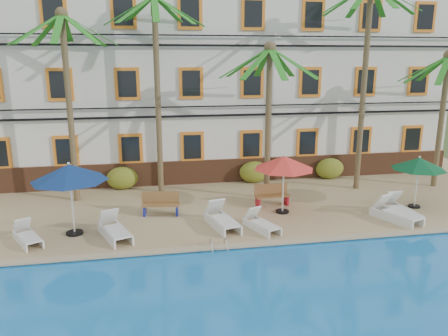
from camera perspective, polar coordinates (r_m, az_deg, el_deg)
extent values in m
plane|color=#384C23|center=(16.05, 4.13, -9.44)|extent=(100.00, 100.00, 0.00)
cube|color=tan|center=(20.58, 0.70, -3.65)|extent=(30.00, 12.00, 0.25)
cube|color=tan|center=(15.14, 5.00, -9.80)|extent=(30.00, 0.35, 0.06)
cube|color=silver|center=(24.55, -1.53, 11.42)|extent=(25.00, 6.00, 10.00)
cube|color=brown|center=(22.21, -0.25, -0.37)|extent=(25.00, 0.12, 1.20)
cube|color=orange|center=(21.94, -19.95, 2.08)|extent=(1.15, 0.10, 1.50)
cube|color=black|center=(21.89, -19.97, 2.05)|extent=(0.85, 0.04, 1.20)
cube|color=orange|center=(21.62, -12.09, 2.45)|extent=(1.15, 0.10, 1.50)
cube|color=black|center=(21.57, -12.10, 2.43)|extent=(0.85, 0.04, 1.20)
cube|color=orange|center=(21.72, -4.16, 2.79)|extent=(1.15, 0.10, 1.50)
cube|color=black|center=(21.68, -4.15, 2.76)|extent=(0.85, 0.04, 1.20)
cube|color=orange|center=(22.23, 3.56, 3.06)|extent=(1.15, 0.10, 1.50)
cube|color=black|center=(22.19, 3.59, 3.03)|extent=(0.85, 0.04, 1.20)
cube|color=orange|center=(23.12, 10.81, 3.26)|extent=(1.15, 0.10, 1.50)
cube|color=black|center=(23.08, 10.85, 3.24)|extent=(0.85, 0.04, 1.20)
cube|color=orange|center=(24.35, 17.43, 3.41)|extent=(1.15, 0.10, 1.50)
cube|color=black|center=(24.31, 17.48, 3.38)|extent=(0.85, 0.04, 1.20)
cube|color=orange|center=(25.88, 23.34, 3.49)|extent=(1.15, 0.10, 1.50)
cube|color=black|center=(25.83, 23.40, 3.47)|extent=(0.85, 0.04, 1.20)
cube|color=orange|center=(21.55, -20.64, 10.16)|extent=(1.15, 0.10, 1.50)
cube|color=black|center=(21.50, -20.67, 10.15)|extent=(0.85, 0.04, 1.20)
cube|color=orange|center=(21.23, -12.53, 10.67)|extent=(1.15, 0.10, 1.50)
cube|color=black|center=(21.18, -12.53, 10.66)|extent=(0.85, 0.04, 1.20)
cube|color=orange|center=(21.33, -4.31, 10.98)|extent=(1.15, 0.10, 1.50)
cube|color=black|center=(21.29, -4.30, 10.97)|extent=(0.85, 0.04, 1.20)
cube|color=orange|center=(21.85, 3.68, 11.06)|extent=(1.15, 0.10, 1.50)
cube|color=black|center=(21.80, 3.72, 11.05)|extent=(0.85, 0.04, 1.20)
cube|color=orange|center=(22.76, 11.17, 10.95)|extent=(1.15, 0.10, 1.50)
cube|color=black|center=(22.71, 11.22, 10.94)|extent=(0.85, 0.04, 1.20)
cube|color=orange|center=(24.01, 17.98, 10.69)|extent=(1.15, 0.10, 1.50)
cube|color=black|center=(23.96, 18.04, 10.68)|extent=(0.85, 0.04, 1.20)
cube|color=orange|center=(25.55, 24.03, 10.33)|extent=(1.15, 0.10, 1.50)
cube|color=black|center=(25.51, 24.09, 10.32)|extent=(0.85, 0.04, 1.20)
cube|color=orange|center=(21.61, -21.41, 18.63)|extent=(1.15, 0.10, 1.50)
cube|color=black|center=(21.57, -21.44, 18.64)|extent=(0.85, 0.04, 1.20)
cube|color=orange|center=(21.30, -13.01, 19.29)|extent=(1.15, 0.10, 1.50)
cube|color=black|center=(21.25, -13.02, 19.30)|extent=(0.85, 0.04, 1.20)
cube|color=orange|center=(21.40, -4.48, 19.56)|extent=(1.15, 0.10, 1.50)
cube|color=black|center=(21.35, -4.46, 19.57)|extent=(0.85, 0.04, 1.20)
cube|color=orange|center=(21.92, 3.82, 19.44)|extent=(1.15, 0.10, 1.50)
cube|color=black|center=(21.87, 3.86, 19.45)|extent=(0.85, 0.04, 1.20)
cube|color=orange|center=(22.82, 11.58, 18.99)|extent=(1.15, 0.10, 1.50)
cube|color=black|center=(22.77, 11.62, 19.00)|extent=(0.85, 0.04, 1.20)
cube|color=orange|center=(24.07, 18.58, 18.30)|extent=(1.15, 0.10, 1.50)
cube|color=black|center=(24.02, 18.64, 18.30)|extent=(0.85, 0.04, 1.20)
cube|color=orange|center=(25.60, 24.77, 17.47)|extent=(1.15, 0.10, 1.50)
cube|color=black|center=(25.56, 24.84, 17.47)|extent=(0.85, 0.04, 1.20)
cube|color=black|center=(21.54, -0.19, 6.90)|extent=(25.00, 0.08, 0.10)
cube|color=black|center=(21.48, -0.19, 8.09)|extent=(25.00, 0.08, 0.06)
cube|color=black|center=(21.37, -0.20, 15.71)|extent=(25.00, 0.08, 0.10)
cube|color=black|center=(21.39, -0.20, 16.92)|extent=(25.00, 0.08, 0.06)
cylinder|color=brown|center=(19.83, -19.49, 6.97)|extent=(0.26, 0.26, 7.93)
sphere|color=brown|center=(19.79, -20.48, 18.41)|extent=(0.50, 0.50, 0.50)
cube|color=#1E751B|center=(20.81, -19.80, 16.48)|extent=(0.28, 2.18, 1.27)
cube|color=#1E751B|center=(20.63, -22.13, 16.32)|extent=(1.74, 1.74, 1.27)
cube|color=#1E751B|center=(19.95, -23.50, 16.30)|extent=(2.18, 0.28, 1.27)
cube|color=#1E751B|center=(19.13, -23.06, 16.48)|extent=(1.74, 1.74, 1.27)
cube|color=#1E751B|center=(18.68, -20.88, 16.76)|extent=(0.28, 2.18, 1.27)
cube|color=#1E751B|center=(18.88, -18.33, 16.92)|extent=(1.74, 1.74, 1.27)
cube|color=#1E751B|center=(19.60, -17.06, 16.88)|extent=(2.18, 0.28, 1.27)
cube|color=#1E751B|center=(20.40, -17.74, 16.71)|extent=(1.74, 1.74, 1.27)
cylinder|color=brown|center=(20.10, -8.64, 8.90)|extent=(0.26, 0.26, 8.77)
cube|color=#1E751B|center=(21.20, -9.13, 19.33)|extent=(0.28, 2.18, 1.27)
cube|color=#1E751B|center=(20.87, -11.34, 19.32)|extent=(1.74, 1.74, 1.27)
cube|color=#1E751B|center=(20.12, -12.33, 19.48)|extent=(2.18, 0.28, 1.27)
cube|color=#1E751B|center=(19.35, -11.40, 19.75)|extent=(1.74, 1.74, 1.27)
cube|color=#1E751B|center=(19.04, -8.97, 19.94)|extent=(0.28, 2.18, 1.27)
cube|color=#1E751B|center=(19.40, -6.59, 19.91)|extent=(1.74, 1.74, 1.27)
cube|color=#1E751B|center=(20.18, -5.79, 19.70)|extent=(2.18, 0.28, 1.27)
cube|color=#1E751B|center=(20.92, -6.89, 19.47)|extent=(1.74, 1.74, 1.27)
cylinder|color=brown|center=(19.22, 5.79, 5.51)|extent=(0.26, 0.26, 6.60)
sphere|color=brown|center=(19.01, 6.04, 15.39)|extent=(0.50, 0.50, 0.50)
cube|color=#1E751B|center=(20.05, 5.11, 13.56)|extent=(0.28, 2.18, 1.27)
cube|color=#1E751B|center=(19.55, 3.14, 13.58)|extent=(1.74, 1.74, 1.27)
cube|color=#1E751B|center=(18.74, 2.72, 13.56)|extent=(2.18, 0.28, 1.27)
cube|color=#1E751B|center=(18.07, 4.28, 13.52)|extent=(1.74, 1.74, 1.27)
cube|color=#1E751B|center=(17.97, 6.98, 13.45)|extent=(0.28, 2.18, 1.27)
cube|color=#1E751B|center=(18.51, 9.01, 13.40)|extent=(1.74, 1.74, 1.27)
cube|color=#1E751B|center=(19.34, 9.16, 13.42)|extent=(2.18, 0.28, 1.27)
cube|color=#1E751B|center=(19.96, 7.54, 13.49)|extent=(1.74, 1.74, 1.27)
cylinder|color=brown|center=(21.47, 17.74, 9.49)|extent=(0.26, 0.26, 9.34)
cube|color=#1E751B|center=(22.53, 17.21, 20.05)|extent=(0.28, 2.18, 1.27)
cube|color=#1E751B|center=(21.91, 15.71, 20.33)|extent=(1.74, 1.74, 1.27)
cube|color=#1E751B|center=(22.60, 19.43, 19.86)|extent=(1.74, 1.74, 1.27)
cylinder|color=brown|center=(23.50, 26.48, 5.29)|extent=(0.26, 0.26, 6.30)
cube|color=#1E751B|center=(24.18, 25.61, 11.63)|extent=(0.28, 2.18, 1.27)
cube|color=#1E751B|center=(23.49, 24.51, 11.71)|extent=(1.74, 1.74, 1.27)
cube|color=#1E751B|center=(22.68, 24.94, 11.62)|extent=(2.18, 0.28, 1.27)
cube|color=#1E751B|center=(22.24, 26.76, 11.40)|extent=(1.74, 1.74, 1.27)
ellipsoid|color=#225719|center=(21.61, -13.14, -1.29)|extent=(1.50, 0.90, 1.10)
ellipsoid|color=#225719|center=(22.22, 3.94, -0.52)|extent=(1.50, 0.90, 1.10)
ellipsoid|color=#225719|center=(23.54, 13.64, -0.06)|extent=(1.50, 0.90, 1.10)
cylinder|color=black|center=(16.81, -18.92, -8.01)|extent=(0.60, 0.60, 0.09)
cylinder|color=silver|center=(16.40, -19.26, -3.98)|extent=(0.06, 0.06, 2.57)
cone|color=navy|center=(16.13, -19.55, -0.54)|extent=(2.67, 2.67, 0.59)
sphere|color=silver|center=(16.06, -19.65, 0.57)|extent=(0.10, 0.10, 0.10)
cylinder|color=black|center=(18.21, 7.62, -5.64)|extent=(0.55, 0.55, 0.08)
cylinder|color=silver|center=(17.86, 7.74, -2.20)|extent=(0.06, 0.06, 2.36)
cone|color=red|center=(17.62, 7.84, 0.72)|extent=(2.46, 2.46, 0.54)
sphere|color=silver|center=(17.56, 7.87, 1.65)|extent=(0.10, 0.10, 0.10)
cylinder|color=black|center=(20.36, 23.59, -4.60)|extent=(0.50, 0.50, 0.07)
cylinder|color=silver|center=(20.07, 23.87, -1.80)|extent=(0.06, 0.06, 2.14)
cone|color=#0A4C28|center=(19.88, 24.12, 0.56)|extent=(2.23, 2.23, 0.49)
sphere|color=silver|center=(19.82, 24.19, 1.31)|extent=(0.10, 0.10, 0.10)
cube|color=silver|center=(16.32, -24.07, -8.26)|extent=(1.03, 1.27, 0.05)
cube|color=silver|center=(16.98, -24.88, -6.76)|extent=(0.67, 0.63, 0.58)
cube|color=silver|center=(16.52, -25.13, -8.67)|extent=(0.85, 1.46, 0.27)
cube|color=silver|center=(16.64, -23.34, -8.33)|extent=(0.85, 1.46, 0.27)
cube|color=silver|center=(15.71, -13.76, -8.05)|extent=(1.08, 1.51, 0.06)
cube|color=silver|center=(16.48, -14.83, -6.15)|extent=(0.77, 0.70, 0.68)
cube|color=silver|center=(15.93, -15.11, -8.52)|extent=(0.76, 1.85, 0.32)
cube|color=silver|center=(16.10, -12.93, -8.14)|extent=(0.76, 1.85, 0.32)
cube|color=silver|center=(16.16, 0.16, -6.93)|extent=(0.97, 1.54, 0.07)
cube|color=silver|center=(16.93, -1.18, -5.03)|extent=(0.76, 0.66, 0.71)
cube|color=silver|center=(16.35, -1.29, -7.39)|extent=(0.53, 1.99, 0.33)
cube|color=silver|center=(16.59, 0.83, -7.06)|extent=(0.53, 1.99, 0.33)
cube|color=silver|center=(16.07, 5.43, -7.38)|extent=(0.93, 1.28, 0.05)
cube|color=silver|center=(16.60, 3.75, -5.86)|extent=(0.66, 0.60, 0.58)
cube|color=silver|center=(16.14, 4.16, -7.83)|extent=(0.67, 1.56, 0.27)
cube|color=silver|center=(16.44, 5.69, -7.44)|extent=(0.67, 1.56, 0.27)
cube|color=silver|center=(18.16, 22.26, -5.63)|extent=(1.12, 1.55, 0.07)
cube|color=silver|center=(18.64, 19.92, -4.11)|extent=(0.80, 0.72, 0.71)
cube|color=silver|center=(18.12, 20.89, -6.16)|extent=(0.79, 1.90, 0.33)
cube|color=silver|center=(18.62, 22.14, -5.74)|extent=(0.79, 1.90, 0.33)
cube|color=silver|center=(18.53, 22.61, -5.28)|extent=(0.72, 1.44, 0.07)
cube|color=silver|center=(19.21, 21.01, -3.67)|extent=(0.68, 0.55, 0.71)
cube|color=silver|center=(18.61, 21.25, -5.66)|extent=(0.16, 2.01, 0.33)
cube|color=silver|center=(18.98, 22.90, -5.45)|extent=(0.16, 2.01, 0.33)
cube|color=olive|center=(17.81, -8.26, -4.78)|extent=(1.55, 0.67, 0.06)
cube|color=olive|center=(17.94, -8.22, -3.74)|extent=(1.49, 0.28, 0.45)
cube|color=navy|center=(17.97, -10.30, -5.47)|extent=(0.15, 0.46, 0.40)
cube|color=navy|center=(17.83, -6.15, -5.48)|extent=(0.15, 0.46, 0.40)
cube|color=olive|center=(18.85, 6.32, -3.66)|extent=(1.53, 0.58, 0.06)
cube|color=olive|center=(18.96, 6.10, -2.69)|extent=(1.50, 0.19, 0.45)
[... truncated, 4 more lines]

